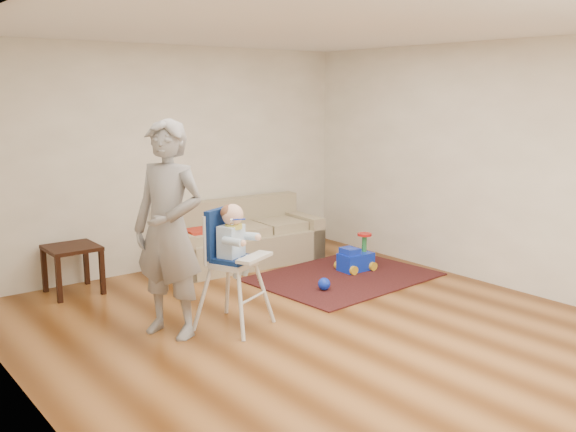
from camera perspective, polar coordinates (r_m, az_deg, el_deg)
ground at (r=6.03m, az=2.37°, el=-9.95°), size 5.50×5.50×0.00m
room_envelope at (r=6.04m, az=-0.74°, el=8.35°), size 5.04×5.52×2.72m
sofa at (r=8.10m, az=-4.21°, el=-1.54°), size 2.09×0.95×0.79m
side_table at (r=7.33m, az=-18.57°, el=-4.54°), size 0.53×0.53×0.53m
area_rug at (r=7.61m, az=4.93°, el=-5.41°), size 2.12×1.65×0.02m
ride_on_toy at (r=7.82m, az=6.05°, el=-3.22°), size 0.42×0.31×0.44m
toy_ball at (r=7.06m, az=3.23°, el=-6.05°), size 0.14×0.14×0.14m
high_chair at (r=5.92m, az=-4.88°, el=-4.63°), size 0.71×0.71×1.17m
adult at (r=5.72m, az=-10.55°, el=-1.21°), size 0.72×0.83×1.93m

